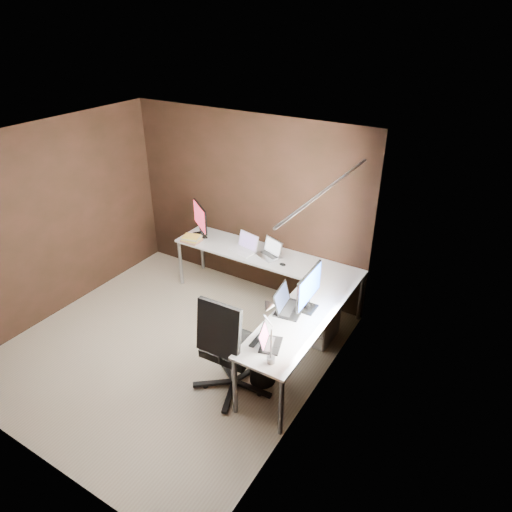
{
  "coord_description": "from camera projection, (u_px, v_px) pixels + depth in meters",
  "views": [
    {
      "loc": [
        3.15,
        -3.15,
        3.66
      ],
      "look_at": [
        0.66,
        0.95,
        1.02
      ],
      "focal_mm": 32.0,
      "sensor_mm": 36.0,
      "label": 1
    }
  ],
  "objects": [
    {
      "name": "book_stack",
      "position": [
        191.0,
        239.0,
        6.44
      ],
      "size": [
        0.28,
        0.24,
        0.08
      ],
      "rotation": [
        0.0,
        0.0,
        0.16
      ],
      "color": "tan",
      "rests_on": "desk"
    },
    {
      "name": "monitor_right",
      "position": [
        309.0,
        288.0,
        4.89
      ],
      "size": [
        0.15,
        0.59,
        0.48
      ],
      "rotation": [
        0.0,
        0.0,
        1.6
      ],
      "color": "black",
      "rests_on": "desk"
    },
    {
      "name": "mouse_left",
      "position": [
        197.0,
        239.0,
        6.48
      ],
      "size": [
        0.11,
        0.09,
        0.04
      ],
      "primitive_type": "ellipsoid",
      "rotation": [
        0.0,
        0.0,
        -0.31
      ],
      "color": "black",
      "rests_on": "desk"
    },
    {
      "name": "monitor_left",
      "position": [
        200.0,
        219.0,
        6.49
      ],
      "size": [
        0.46,
        0.35,
        0.48
      ],
      "rotation": [
        0.0,
        0.0,
        -0.63
      ],
      "color": "black",
      "rests_on": "desk"
    },
    {
      "name": "desk_lamp",
      "position": [
        269.0,
        325.0,
        4.17
      ],
      "size": [
        0.19,
        0.22,
        0.59
      ],
      "rotation": [
        0.0,
        0.0,
        0.23
      ],
      "color": "slate",
      "rests_on": "desk"
    },
    {
      "name": "mouse_corner",
      "position": [
        283.0,
        264.0,
        5.85
      ],
      "size": [
        0.1,
        0.08,
        0.03
      ],
      "primitive_type": "ellipsoid",
      "rotation": [
        0.0,
        0.0,
        -0.33
      ],
      "color": "black",
      "rests_on": "desk"
    },
    {
      "name": "wastebasket",
      "position": [
        263.0,
        369.0,
        5.0
      ],
      "size": [
        0.3,
        0.3,
        0.33
      ],
      "primitive_type": "cylinder",
      "rotation": [
        0.0,
        0.0,
        -0.05
      ],
      "color": "black",
      "rests_on": "ground"
    },
    {
      "name": "room",
      "position": [
        187.0,
        262.0,
        4.84
      ],
      "size": [
        3.6,
        3.6,
        2.5
      ],
      "color": "tan",
      "rests_on": "ground"
    },
    {
      "name": "laptop_silver",
      "position": [
        270.0,
        252.0,
        6.07
      ],
      "size": [
        0.39,
        0.33,
        0.22
      ],
      "rotation": [
        0.0,
        0.0,
        -0.35
      ],
      "color": "silver",
      "rests_on": "desk"
    },
    {
      "name": "desk",
      "position": [
        272.0,
        281.0,
        5.63
      ],
      "size": [
        2.65,
        2.25,
        0.73
      ],
      "color": "white",
      "rests_on": "ground"
    },
    {
      "name": "laptop_black_small",
      "position": [
        268.0,
        342.0,
        4.46
      ],
      "size": [
        0.27,
        0.33,
        0.19
      ],
      "rotation": [
        0.0,
        0.0,
        1.88
      ],
      "color": "black",
      "rests_on": "desk"
    },
    {
      "name": "laptop_white",
      "position": [
        245.0,
        247.0,
        6.2
      ],
      "size": [
        0.39,
        0.31,
        0.23
      ],
      "rotation": [
        0.0,
        0.0,
        -0.22
      ],
      "color": "white",
      "rests_on": "desk"
    },
    {
      "name": "drawer_pedestal",
      "position": [
        318.0,
        316.0,
        5.63
      ],
      "size": [
        0.42,
        0.5,
        0.6
      ],
      "primitive_type": "cube",
      "color": "white",
      "rests_on": "ground"
    },
    {
      "name": "laptop_black_big",
      "position": [
        287.0,
        305.0,
        4.99
      ],
      "size": [
        0.33,
        0.42,
        0.26
      ],
      "rotation": [
        0.0,
        0.0,
        1.71
      ],
      "color": "black",
      "rests_on": "desk"
    },
    {
      "name": "office_chair",
      "position": [
        231.0,
        362.0,
        4.82
      ],
      "size": [
        0.68,
        0.68,
        1.21
      ],
      "rotation": [
        0.0,
        0.0,
        0.04
      ],
      "color": "black",
      "rests_on": "ground"
    }
  ]
}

